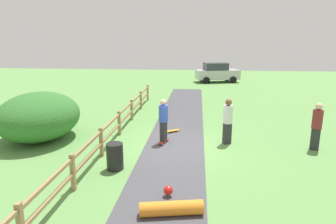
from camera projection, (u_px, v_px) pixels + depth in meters
The scene contains 11 objects.
ground_plane at pixel (174, 146), 12.13m from camera, with size 60.00×60.00×0.00m, color #60934C.
asphalt_path at pixel (174, 146), 12.13m from camera, with size 2.40×28.00×0.02m, color #47474C.
wooden_fence at pixel (111, 129), 12.23m from camera, with size 0.12×18.12×1.10m.
bush_large at pixel (39, 116), 12.79m from camera, with size 3.29×3.95×2.05m, color #33702D.
trash_bin at pixel (115, 156), 9.94m from camera, with size 0.56×0.56×0.90m, color black.
skater_riding at pixel (163, 119), 12.26m from camera, with size 0.48×0.82×1.86m.
skater_fallen at pixel (171, 207), 7.43m from camera, with size 1.61×1.34×0.36m.
skateboard_loose at pixel (172, 131), 13.88m from camera, with size 0.76×0.63×0.08m.
bystander_maroon at pixel (317, 124), 11.56m from camera, with size 0.47×0.47×1.88m.
bystander_white at pixel (228, 119), 12.23m from camera, with size 0.50×0.50×1.89m.
parked_car_silver at pixel (217, 72), 29.68m from camera, with size 4.49×2.75×1.92m.
Camera 1 is at (0.89, -11.41, 4.27)m, focal length 32.01 mm.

